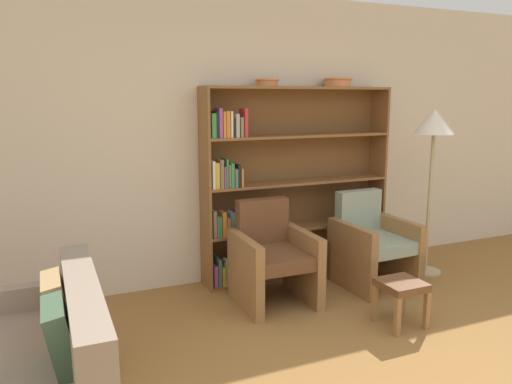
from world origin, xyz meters
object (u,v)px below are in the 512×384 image
bowl_stoneware (338,82)px  armchair_cushioned (372,244)px  couch (34,376)px  floor_lamp (434,132)px  bookshelf (282,185)px  footstool (401,290)px  armchair_leather (272,258)px  bowl_terracotta (267,82)px

bowl_stoneware → armchair_cushioned: bearing=-79.9°
couch → floor_lamp: floor_lamp is taller
bookshelf → footstool: bearing=-76.3°
armchair_leather → footstool: size_ratio=2.39×
bowl_stoneware → armchair_cushioned: 1.63m
bowl_terracotta → couch: bearing=-144.0°
armchair_cushioned → couch: bearing=16.3°
armchair_cushioned → floor_lamp: floor_lamp is taller
bowl_stoneware → armchair_leather: (-0.97, -0.54, -1.54)m
armchair_cushioned → footstool: (-0.35, -0.85, -0.10)m
bowl_terracotta → armchair_leather: 1.63m
bookshelf → floor_lamp: 1.59m
bowl_stoneware → armchair_leather: size_ratio=0.33×
couch → armchair_leather: (1.94, 1.01, 0.12)m
bowl_terracotta → footstool: 2.21m
couch → armchair_leather: armchair_leather is taller
bowl_terracotta → footstool: bearing=-69.3°
floor_lamp → footstool: size_ratio=4.53×
bowl_terracotta → armchair_cushioned: (0.87, -0.54, -1.53)m
armchair_cushioned → floor_lamp: size_ratio=0.53×
bowl_terracotta → floor_lamp: bearing=-17.8°
bookshelf → bowl_stoneware: bowl_stoneware is taller
bowl_terracotta → armchair_leather: bearing=-109.6°
bookshelf → footstool: size_ratio=5.29×
bookshelf → bowl_stoneware: bearing=-2.3°
bowl_terracotta → couch: (-2.13, -1.55, -1.65)m
bowl_stoneware → floor_lamp: (0.81, -0.51, -0.49)m
bookshelf → couch: (-2.31, -1.57, -0.65)m
bowl_terracotta → armchair_leather: size_ratio=0.25×
bowl_stoneware → bookshelf: bearing=177.7°
bookshelf → couch: 2.87m
armchair_leather → floor_lamp: floor_lamp is taller
bookshelf → bowl_terracotta: bearing=-172.5°
bowl_terracotta → armchair_leather: bowl_terracotta is taller
bookshelf → couch: size_ratio=1.28×
armchair_leather → floor_lamp: bearing=-177.9°
bowl_terracotta → footstool: size_ratio=0.61×
bowl_stoneware → floor_lamp: 1.07m
bowl_stoneware → footstool: 2.17m
armchair_cushioned → floor_lamp: bearing=-180.0°
bowl_terracotta → bowl_stoneware: bearing=0.0°
couch → footstool: couch is taller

